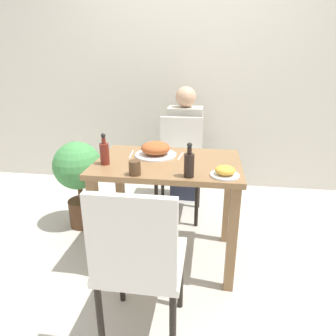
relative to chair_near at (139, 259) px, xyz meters
The scene contains 14 objects.
ground_plane 0.90m from the chair_near, 86.96° to the left, with size 16.00×16.00×0.00m, color #B7B2A8.
wall_back 2.35m from the chair_near, 89.00° to the left, with size 8.00×0.05×2.60m.
dining_table 0.74m from the chair_near, 86.96° to the left, with size 0.98×0.66×0.77m.
chair_near is the anchor object (origin of this frame).
chair_far 1.47m from the chair_near, 88.23° to the left, with size 0.42×0.42×0.91m.
food_plate 0.89m from the chair_near, 94.45° to the left, with size 0.30×0.30×0.10m.
side_plate 0.71m from the chair_near, 51.18° to the left, with size 0.17×0.17×0.06m.
drink_cup 0.56m from the chair_near, 104.85° to the left, with size 0.07×0.07×0.09m.
sauce_bottle 0.79m from the chair_near, 120.44° to the left, with size 0.06×0.06×0.21m.
condiment_bottle 0.61m from the chair_near, 66.98° to the left, with size 0.06×0.06×0.21m.
fork_utensil 0.91m from the chair_near, 106.19° to the left, with size 0.03×0.20×0.00m.
spoon_utensil 0.88m from the chair_near, 82.33° to the left, with size 0.03×0.18×0.00m.
potted_plant_left 1.34m from the chair_near, 125.87° to the left, with size 0.41×0.41×0.77m.
person_figure 1.80m from the chair_near, 87.99° to the left, with size 0.34×0.22×1.17m.
Camera 1 is at (0.27, -1.89, 1.43)m, focal length 32.00 mm.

